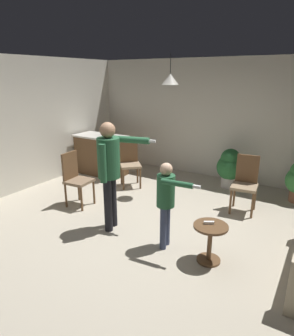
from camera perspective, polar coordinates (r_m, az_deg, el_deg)
name	(u,v)px	position (r m, az deg, el deg)	size (l,w,h in m)	color
ground	(144,233)	(4.66, -0.54, -12.46)	(7.68, 7.68, 0.00)	#B2A893
wall_back	(219,120)	(7.03, 13.72, 8.98)	(6.40, 0.10, 2.70)	silver
wall_left	(5,127)	(6.44, -25.60, 7.03)	(0.10, 6.40, 2.70)	silver
kitchen_counter	(101,155)	(7.29, -8.77, 2.56)	(1.26, 0.66, 0.95)	brown
side_table_by_couch	(210,239)	(3.98, 11.99, -13.15)	(0.44, 0.44, 0.52)	brown
person_adult	(110,165)	(4.45, -7.15, 0.59)	(0.77, 0.61, 1.68)	black
person_child	(166,196)	(4.01, 3.75, -5.45)	(0.65, 0.36, 1.23)	#384260
dining_chair_by_counter	(76,177)	(5.57, -13.54, -1.69)	(0.45, 0.45, 1.00)	brown
dining_chair_near_wall	(130,161)	(6.41, -3.29, 1.30)	(0.59, 0.59, 1.00)	brown
dining_chair_centre_back	(245,182)	(5.46, 18.35, -2.50)	(0.46, 0.46, 1.00)	brown
potted_plant_corner	(230,166)	(6.54, 15.63, 0.29)	(0.56, 0.56, 0.85)	#B7B2AD
spare_remote_on_table	(209,223)	(3.90, 11.80, -10.24)	(0.04, 0.13, 0.04)	white
ceiling_light_pendant	(170,79)	(5.75, 4.48, 16.65)	(0.32, 0.32, 0.55)	silver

